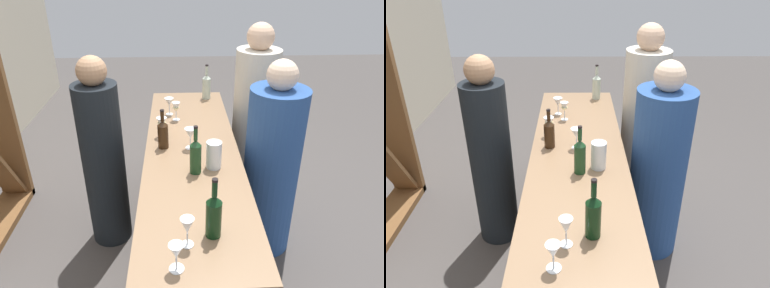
{
  "view_description": "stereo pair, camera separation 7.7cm",
  "coord_description": "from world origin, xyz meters",
  "views": [
    {
      "loc": [
        -2.12,
        0.1,
        2.08
      ],
      "look_at": [
        0.0,
        0.0,
        0.95
      ],
      "focal_mm": 33.43,
      "sensor_mm": 36.0,
      "label": 1
    },
    {
      "loc": [
        -2.12,
        0.02,
        2.08
      ],
      "look_at": [
        0.0,
        0.0,
        0.95
      ],
      "focal_mm": 33.43,
      "sensor_mm": 36.0,
      "label": 2
    }
  ],
  "objects": [
    {
      "name": "person_left_guest",
      "position": [
        0.07,
        -0.58,
        0.68
      ],
      "size": [
        0.44,
        0.44,
        1.5
      ],
      "rotation": [
        0.0,
        0.0,
        1.67
      ],
      "color": "#284C8C",
      "rests_on": "ground"
    },
    {
      "name": "person_right_guest",
      "position": [
        0.2,
        0.65,
        0.7
      ],
      "size": [
        0.41,
        0.41,
        1.5
      ],
      "rotation": [
        0.0,
        0.0,
        -1.18
      ],
      "color": "black",
      "rests_on": "ground"
    },
    {
      "name": "ground_plane",
      "position": [
        0.0,
        0.0,
        0.0
      ],
      "size": [
        12.0,
        12.0,
        0.0
      ],
      "primitive_type": "plane",
      "color": "#4C4744"
    },
    {
      "name": "wine_glass_far_center",
      "position": [
        0.62,
        0.16,
        1.0
      ],
      "size": [
        0.07,
        0.07,
        0.14
      ],
      "color": "white",
      "rests_on": "bar_counter"
    },
    {
      "name": "wine_glass_near_right",
      "position": [
        0.51,
        0.1,
        1.0
      ],
      "size": [
        0.07,
        0.07,
        0.15
      ],
      "color": "white",
      "rests_on": "bar_counter"
    },
    {
      "name": "wine_glass_near_center",
      "position": [
        -0.89,
        0.06,
        1.01
      ],
      "size": [
        0.07,
        0.07,
        0.15
      ],
      "color": "white",
      "rests_on": "bar_counter"
    },
    {
      "name": "wine_bottle_second_right_clear_pale",
      "position": [
        0.98,
        -0.18,
        1.02
      ],
      "size": [
        0.08,
        0.08,
        0.31
      ],
      "color": "#B7C6B2",
      "rests_on": "bar_counter"
    },
    {
      "name": "wine_bottle_center_amber_brown",
      "position": [
        0.06,
        0.19,
        1.01
      ],
      "size": [
        0.07,
        0.07,
        0.28
      ],
      "color": "#331E0F",
      "rests_on": "bar_counter"
    },
    {
      "name": "person_center_guest",
      "position": [
        0.74,
        -0.58,
        0.75
      ],
      "size": [
        0.39,
        0.39,
        1.61
      ],
      "rotation": [
        0.0,
        0.0,
        1.5
      ],
      "color": "beige",
      "rests_on": "ground"
    },
    {
      "name": "wine_glass_near_left",
      "position": [
        0.04,
        0.01,
        1.01
      ],
      "size": [
        0.08,
        0.08,
        0.15
      ],
      "color": "white",
      "rests_on": "bar_counter"
    },
    {
      "name": "wine_bottle_leftmost_dark_green",
      "position": [
        -0.83,
        -0.06,
        1.02
      ],
      "size": [
        0.08,
        0.08,
        0.32
      ],
      "color": "black",
      "rests_on": "bar_counter"
    },
    {
      "name": "wine_glass_far_right",
      "position": [
        0.23,
        0.21,
        1.0
      ],
      "size": [
        0.07,
        0.07,
        0.15
      ],
      "color": "white",
      "rests_on": "bar_counter"
    },
    {
      "name": "wine_glass_far_left",
      "position": [
        -1.03,
        0.11,
        1.0
      ],
      "size": [
        0.07,
        0.07,
        0.14
      ],
      "color": "white",
      "rests_on": "bar_counter"
    },
    {
      "name": "bar_counter",
      "position": [
        0.0,
        0.0,
        0.45
      ],
      "size": [
        2.28,
        0.63,
        0.9
      ],
      "color": "brown",
      "rests_on": "ground"
    },
    {
      "name": "wine_bottle_second_left_olive_green",
      "position": [
        -0.27,
        -0.01,
        1.02
      ],
      "size": [
        0.07,
        0.07,
        0.31
      ],
      "color": "#193D1E",
      "rests_on": "bar_counter"
    },
    {
      "name": "water_pitcher",
      "position": [
        -0.22,
        -0.13,
        0.99
      ],
      "size": [
        0.1,
        0.1,
        0.18
      ],
      "color": "silver",
      "rests_on": "bar_counter"
    }
  ]
}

